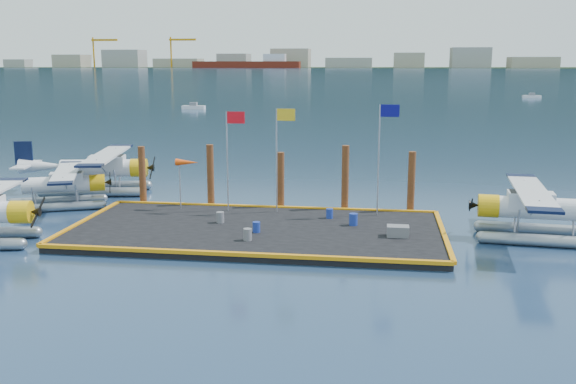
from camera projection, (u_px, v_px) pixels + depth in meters
The scene contains 22 objects.
ground at pixel (257, 234), 35.14m from camera, with size 4000.00×4000.00×0.00m, color navy.
dock at pixel (257, 231), 35.10m from camera, with size 20.00×10.00×0.40m, color black.
dock_bumpers at pixel (257, 226), 35.04m from camera, with size 20.25×10.25×0.18m, color orange, non-canonical shape.
far_backdrop at pixel (471, 61), 1685.00m from camera, with size 3050.00×2050.00×810.00m.
seaplane_b at pixel (61, 187), 41.31m from camera, with size 8.29×8.75×3.18m.
seaplane_c at pixel (101, 171), 45.74m from camera, with size 9.83×10.72×3.79m.
seaplane_d at pixel (538, 212), 33.69m from camera, with size 9.19×10.13×3.59m.
drum_0 at pixel (220, 217), 36.02m from camera, with size 0.44×0.44×0.62m, color slate.
drum_1 at pixel (248, 234), 32.48m from camera, with size 0.43×0.43×0.61m, color slate.
drum_2 at pixel (353, 219), 35.46m from camera, with size 0.47×0.47×0.67m, color navy.
drum_3 at pixel (256, 227), 34.01m from camera, with size 0.40×0.40×0.57m, color navy.
drum_4 at pixel (330, 213), 37.07m from camera, with size 0.40×0.40×0.56m, color navy.
crate at pixel (398, 231), 33.20m from camera, with size 1.13×0.75×0.56m, color slate.
flagpole_red at pixel (230, 145), 38.26m from camera, with size 1.14×0.08×6.00m.
flagpole_yellow at pixel (280, 144), 37.83m from camera, with size 1.14×0.08×6.20m.
flagpole_blue at pixel (383, 143), 36.96m from camera, with size 1.14×0.08×6.50m.
windsock at pixel (187, 164), 38.88m from camera, with size 1.40×0.44×3.12m.
piling_0 at pixel (142, 177), 41.16m from camera, with size 0.44×0.44×4.00m, color #492515.
piling_1 at pixel (211, 178), 40.51m from camera, with size 0.44×0.44×4.20m, color #492515.
piling_2 at pixel (281, 183), 39.93m from camera, with size 0.44×0.44×3.80m, color #492515.
piling_3 at pixel (345, 180), 39.32m from camera, with size 0.44×0.44×4.30m, color #492515.
piling_4 at pixel (411, 184), 38.80m from camera, with size 0.44×0.44×4.00m, color #492515.
Camera 1 is at (6.51, -33.38, 9.32)m, focal length 40.00 mm.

